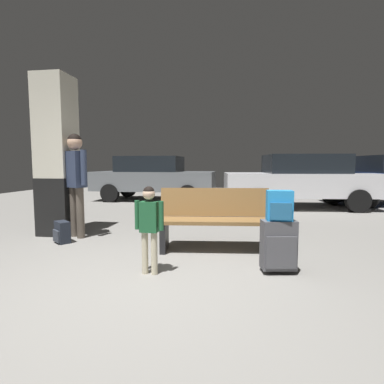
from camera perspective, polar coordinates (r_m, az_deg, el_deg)
ground_plane at (r=6.95m, az=0.96°, el=-5.33°), size 18.00×18.00×0.10m
structural_pillar at (r=5.74m, az=-24.47°, el=6.17°), size 0.57×0.57×2.76m
bench at (r=4.29m, az=4.38°, el=-5.34°), size 1.64×0.68×0.89m
suitcase at (r=3.56m, az=16.28°, el=-9.78°), size 0.41×0.28×0.60m
backpack_bright at (r=3.47m, az=16.46°, el=-2.58°), size 0.29×0.20×0.34m
child at (r=3.35m, az=-8.24°, el=-5.43°), size 0.34×0.21×0.99m
adult at (r=5.34m, az=-21.42°, el=3.24°), size 0.53×0.35×1.74m
backpack_dark_floor at (r=5.15m, az=-23.70°, el=-7.10°), size 0.32×0.31×0.34m
parked_car_near at (r=8.97m, az=19.91°, el=2.25°), size 4.24×2.10×1.51m
parked_car_far at (r=10.38m, az=-7.35°, el=2.90°), size 4.12×1.84×1.51m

